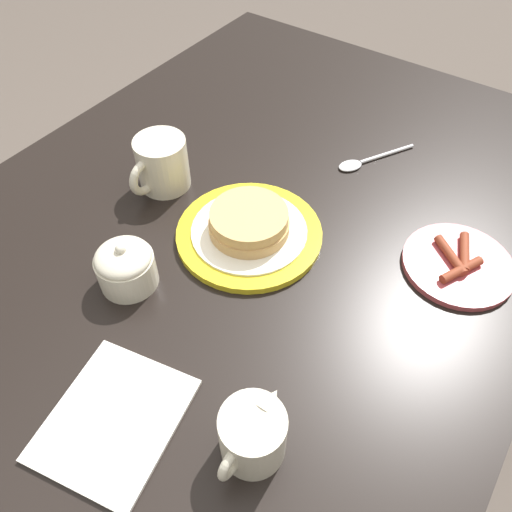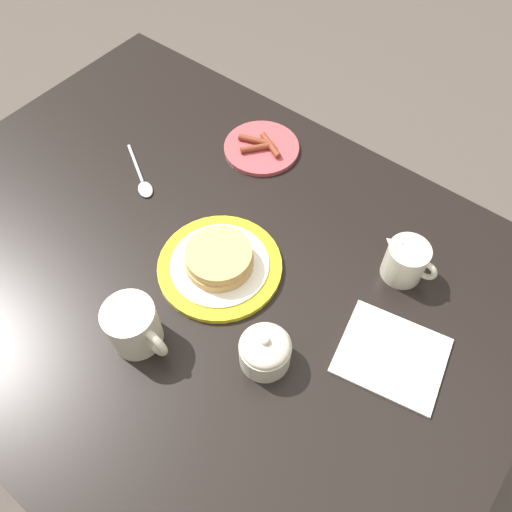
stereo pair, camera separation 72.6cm
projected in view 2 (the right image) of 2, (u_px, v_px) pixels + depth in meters
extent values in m
plane|color=#51473F|center=(218.00, 392.00, 1.60)|extent=(8.00, 8.00, 0.00)
cube|color=black|center=(194.00, 265.00, 0.98)|extent=(1.26, 0.95, 0.03)
cube|color=black|center=(162.00, 157.00, 1.67)|extent=(0.07, 0.07, 0.74)
cube|color=black|center=(482.00, 354.00, 1.28)|extent=(0.07, 0.07, 0.74)
cylinder|color=gold|center=(220.00, 266.00, 0.95)|extent=(0.24, 0.24, 0.01)
cylinder|color=white|center=(220.00, 264.00, 0.94)|extent=(0.19, 0.19, 0.00)
cylinder|color=tan|center=(219.00, 261.00, 0.93)|extent=(0.13, 0.13, 0.02)
cylinder|color=tan|center=(219.00, 255.00, 0.92)|extent=(0.12, 0.12, 0.02)
cylinder|color=#B2474C|center=(262.00, 148.00, 1.13)|extent=(0.17, 0.17, 0.01)
cylinder|color=brown|center=(255.00, 140.00, 1.13)|extent=(0.08, 0.04, 0.01)
cylinder|color=brown|center=(271.00, 145.00, 1.12)|extent=(0.08, 0.05, 0.01)
cylinder|color=brown|center=(257.00, 148.00, 1.11)|extent=(0.06, 0.07, 0.01)
cylinder|color=beige|center=(133.00, 326.00, 0.84)|extent=(0.09, 0.09, 0.09)
torus|color=beige|center=(152.00, 341.00, 0.82)|extent=(0.07, 0.01, 0.07)
cylinder|color=#472819|center=(128.00, 315.00, 0.80)|extent=(0.08, 0.08, 0.00)
cylinder|color=beige|center=(405.00, 261.00, 0.92)|extent=(0.08, 0.08, 0.08)
cone|color=beige|center=(392.00, 243.00, 0.91)|extent=(0.04, 0.03, 0.04)
torus|color=beige|center=(425.00, 270.00, 0.90)|extent=(0.05, 0.01, 0.05)
cylinder|color=beige|center=(265.00, 353.00, 0.83)|extent=(0.09, 0.09, 0.05)
ellipsoid|color=beige|center=(265.00, 346.00, 0.81)|extent=(0.08, 0.08, 0.03)
sphere|color=beige|center=(265.00, 341.00, 0.79)|extent=(0.02, 0.02, 0.02)
cube|color=silver|center=(392.00, 355.00, 0.85)|extent=(0.20, 0.18, 0.01)
cylinder|color=silver|center=(136.00, 163.00, 1.10)|extent=(0.11, 0.07, 0.01)
ellipsoid|color=silver|center=(145.00, 189.00, 1.06)|extent=(0.06, 0.05, 0.01)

